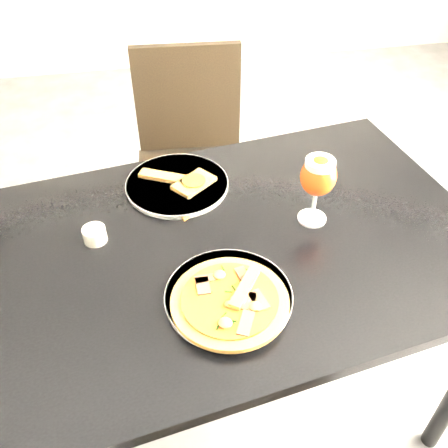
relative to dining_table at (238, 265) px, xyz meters
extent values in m
cube|color=black|center=(0.00, 0.00, 0.08)|extent=(1.30, 0.97, 0.03)
cylinder|color=black|center=(-0.58, 0.26, -0.30)|extent=(0.05, 0.05, 0.72)
cylinder|color=black|center=(0.48, 0.42, -0.30)|extent=(0.05, 0.05, 0.72)
cube|color=black|center=(-0.02, 0.66, -0.22)|extent=(0.44, 0.44, 0.04)
cylinder|color=black|center=(-0.20, 0.51, -0.45)|extent=(0.04, 0.04, 0.42)
cylinder|color=black|center=(0.13, 0.48, -0.45)|extent=(0.04, 0.04, 0.42)
cylinder|color=black|center=(-0.18, 0.84, -0.45)|extent=(0.04, 0.04, 0.42)
cylinder|color=black|center=(0.15, 0.81, -0.45)|extent=(0.04, 0.04, 0.42)
cube|color=black|center=(-0.01, 0.85, 0.03)|extent=(0.39, 0.06, 0.41)
cylinder|color=white|center=(-0.06, -0.18, 0.10)|extent=(0.37, 0.37, 0.01)
cylinder|color=#995725|center=(-0.06, -0.20, 0.11)|extent=(0.25, 0.25, 0.01)
cylinder|color=#B6350F|center=(-0.06, -0.20, 0.12)|extent=(0.20, 0.20, 0.01)
cube|color=#553024|center=(-0.03, -0.20, 0.12)|extent=(0.05, 0.02, 0.00)
cube|color=#553024|center=(-0.04, -0.16, 0.12)|extent=(0.05, 0.06, 0.00)
cube|color=#553024|center=(-0.09, -0.15, 0.12)|extent=(0.05, 0.06, 0.00)
cube|color=#553024|center=(-0.09, -0.20, 0.12)|extent=(0.05, 0.02, 0.00)
cube|color=#553024|center=(-0.08, -0.24, 0.12)|extent=(0.05, 0.06, 0.00)
cube|color=#553024|center=(-0.03, -0.25, 0.12)|extent=(0.05, 0.06, 0.00)
ellipsoid|color=gold|center=(-0.05, -0.19, 0.12)|extent=(0.02, 0.02, 0.01)
ellipsoid|color=gold|center=(-0.06, -0.14, 0.12)|extent=(0.02, 0.02, 0.01)
ellipsoid|color=gold|center=(-0.08, -0.19, 0.12)|extent=(0.02, 0.02, 0.01)
ellipsoid|color=gold|center=(-0.12, -0.23, 0.12)|extent=(0.02, 0.02, 0.01)
ellipsoid|color=gold|center=(-0.06, -0.22, 0.12)|extent=(0.02, 0.02, 0.01)
ellipsoid|color=gold|center=(-0.01, -0.23, 0.12)|extent=(0.02, 0.02, 0.01)
cube|color=#163F0B|center=(-0.06, -0.19, 0.12)|extent=(0.01, 0.02, 0.00)
cube|color=#163F0B|center=(-0.06, -0.16, 0.12)|extent=(0.00, 0.02, 0.00)
cube|color=#163F0B|center=(-0.09, -0.14, 0.12)|extent=(0.01, 0.02, 0.00)
cube|color=#163F0B|center=(-0.08, -0.19, 0.12)|extent=(0.01, 0.01, 0.00)
cube|color=#163F0B|center=(-0.11, -0.19, 0.12)|extent=(0.02, 0.01, 0.00)
cube|color=#163F0B|center=(-0.07, -0.21, 0.12)|extent=(0.02, 0.01, 0.00)
cube|color=#163F0B|center=(-0.09, -0.23, 0.12)|extent=(0.01, 0.01, 0.00)
cube|color=#163F0B|center=(-0.09, -0.26, 0.12)|extent=(0.01, 0.02, 0.00)
cube|color=#163F0B|center=(-0.06, -0.23, 0.12)|extent=(0.00, 0.02, 0.00)
cube|color=#163F0B|center=(-0.03, -0.25, 0.12)|extent=(0.01, 0.02, 0.00)
cube|color=#163F0B|center=(-0.05, -0.21, 0.12)|extent=(0.01, 0.01, 0.00)
cube|color=#163F0B|center=(-0.02, -0.21, 0.12)|extent=(0.02, 0.01, 0.00)
cube|color=#163F0B|center=(0.00, -0.18, 0.12)|extent=(0.02, 0.01, 0.00)
cube|color=#163F0B|center=(-0.04, -0.18, 0.12)|extent=(0.01, 0.01, 0.00)
cube|color=#995725|center=(-0.04, -0.17, 0.13)|extent=(0.09, 0.11, 0.01)
cylinder|color=white|center=(-0.12, 0.23, 0.10)|extent=(0.29, 0.29, 0.01)
cube|color=#995725|center=(-0.15, 0.26, 0.11)|extent=(0.13, 0.09, 0.01)
cube|color=#995725|center=(-0.08, 0.22, 0.11)|extent=(0.13, 0.12, 0.01)
cylinder|color=#B6350F|center=(-0.08, 0.22, 0.12)|extent=(0.06, 0.06, 0.00)
cube|color=#995725|center=(-0.08, 0.13, 0.09)|extent=(0.10, 0.08, 0.01)
cylinder|color=beige|center=(-0.34, 0.06, 0.11)|extent=(0.06, 0.06, 0.04)
cylinder|color=yellow|center=(-0.34, 0.06, 0.12)|extent=(0.05, 0.05, 0.01)
cylinder|color=silver|center=(0.20, 0.04, 0.09)|extent=(0.07, 0.07, 0.01)
cylinder|color=silver|center=(0.20, 0.04, 0.13)|extent=(0.01, 0.01, 0.08)
ellipsoid|color=#AD3A10|center=(0.20, 0.04, 0.22)|extent=(0.09, 0.09, 0.10)
cylinder|color=silver|center=(0.20, 0.04, 0.26)|extent=(0.07, 0.07, 0.02)
camera|label=1|loc=(-0.20, -0.85, 0.92)|focal=40.00mm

